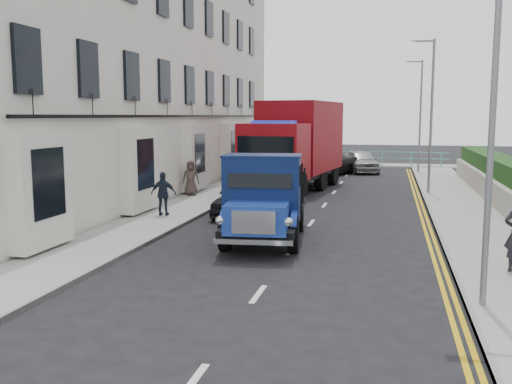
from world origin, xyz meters
The scene contains 19 objects.
ground centered at (0.00, 0.00, 0.00)m, with size 120.00×120.00×0.00m, color black.
pavement_west centered at (-5.20, 9.00, 0.06)m, with size 2.40×38.00×0.12m, color gray.
pavement_east centered at (5.30, 9.00, 0.06)m, with size 2.60×38.00×0.12m, color gray.
promenade centered at (0.00, 29.00, 0.06)m, with size 30.00×2.50×0.12m, color gray.
sea_plane centered at (0.00, 60.00, 0.00)m, with size 120.00×120.00×0.00m, color slate.
terrace_west centered at (-9.47, 13.00, 7.17)m, with size 6.31×30.20×14.25m.
seafront_railing centered at (0.00, 28.20, 0.58)m, with size 13.00×0.08×1.11m.
lamp_near centered at (4.18, -2.00, 4.00)m, with size 1.23×0.18×7.00m.
lamp_mid centered at (4.18, 14.00, 4.00)m, with size 1.23×0.18×7.00m.
lamp_far centered at (4.18, 24.00, 4.00)m, with size 1.23×0.18×7.00m.
bedford_lorry centered at (-0.90, 2.47, 1.16)m, with size 2.61×5.49×2.51m.
red_lorry centered at (-1.90, 14.44, 2.29)m, with size 3.89×8.52×4.30m.
parked_car_front centered at (-2.60, 7.00, 0.66)m, with size 1.57×3.90×1.33m, color black.
parked_car_mid centered at (-3.60, 11.89, 0.78)m, with size 1.66×4.76×1.57m, color #5171AF.
parked_car_rear centered at (-3.60, 17.59, 0.75)m, with size 2.11×5.19×1.51m, color #B7B7BC.
seafront_car_left centered at (-1.31, 22.11, 0.81)m, with size 2.68×5.81×1.62m, color black.
seafront_car_right centered at (0.76, 24.12, 0.72)m, with size 1.70×4.24×1.44m, color #98989C.
pedestrian_west_near centered at (-5.18, 5.61, 0.89)m, with size 0.90×0.38×1.54m, color #1D2434.
pedestrian_west_far centered at (-6.00, 10.73, 0.89)m, with size 0.75×0.49×1.53m, color #443531.
Camera 1 is at (2.53, -12.96, 3.62)m, focal length 40.00 mm.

